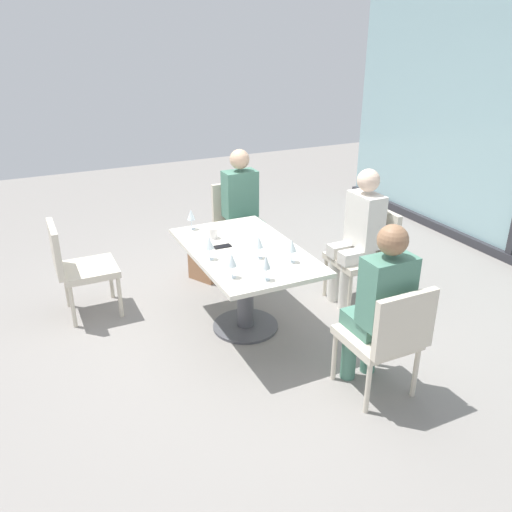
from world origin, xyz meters
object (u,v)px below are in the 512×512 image
Objects in this scene: person_far_left at (242,205)px; wine_glass_4 at (209,243)px; wine_glass_3 at (232,261)px; cell_phone_on_table at (222,246)px; chair_far_left at (238,220)px; dining_table_main at (245,269)px; wine_glass_5 at (266,263)px; chair_near_window at (367,250)px; wine_glass_2 at (292,246)px; person_far_right at (380,301)px; wine_glass_0 at (259,242)px; chair_front_left at (77,264)px; coffee_cup at (213,233)px; wine_glass_1 at (191,215)px; handbag_0 at (204,266)px; person_near_window at (359,231)px; chair_far_right at (387,335)px.

person_far_left is 6.81× the size of wine_glass_4.
cell_phone_on_table is (-0.56, 0.15, -0.13)m from wine_glass_3.
chair_far_left is at bearing 155.04° from wine_glass_3.
wine_glass_5 is (0.57, -0.09, 0.31)m from dining_table_main.
wine_glass_5 is at bearing 55.45° from wine_glass_3.
wine_glass_2 is (0.38, -1.01, 0.37)m from chair_near_window.
wine_glass_4 is (-1.06, -0.81, 0.16)m from person_far_right.
person_far_left is at bearing 161.06° from wine_glass_0.
chair_front_left reaches higher than coffee_cup.
chair_near_window is 1.14m from wine_glass_2.
person_far_right reaches higher than chair_near_window.
wine_glass_3 reaches higher than dining_table_main.
wine_glass_2 reaches higher than chair_front_left.
wine_glass_1 is (0.22, 0.98, 0.37)m from chair_front_left.
wine_glass_1 is at bearing 172.72° from wine_glass_4.
wine_glass_5 is 0.62× the size of handbag_0.
person_far_left and person_near_window have the same top height.
person_far_right is at bearing 180.00° from chair_far_right.
chair_near_window is at bearing 110.81° from wine_glass_2.
wine_glass_4 is (-0.32, -0.54, 0.00)m from wine_glass_2.
wine_glass_0 is at bearing -153.52° from person_far_right.
wine_glass_3 and wine_glass_4 have the same top height.
handbag_0 is at bearing -66.90° from chair_far_left.
chair_near_window is 1.63m from handbag_0.
wine_glass_3 is at bearing -13.71° from cell_phone_on_table.
wine_glass_5 is at bearing -138.98° from chair_far_right.
person_far_left is at bearing 0.00° from chair_far_left.
wine_glass_1 reaches higher than chair_far_left.
chair_front_left is at bearing -141.25° from wine_glass_5.
person_far_right is at bearing 26.48° from wine_glass_0.
person_far_left is 6.81× the size of wine_glass_1.
wine_glass_4 is (0.07, -1.55, 0.37)m from chair_near_window.
dining_table_main is 1.61× the size of chair_far_right.
wine_glass_5 is at bearing 38.75° from chair_front_left.
chair_near_window is 4.70× the size of wine_glass_4.
wine_glass_2 is at bearing -9.98° from person_far_left.
wine_glass_5 is at bearing -17.69° from chair_far_left.
chair_far_left is 1.30m from cell_phone_on_table.
chair_far_left is 1.44m from chair_near_window.
person_far_right reaches higher than chair_far_right.
wine_glass_0 is (1.33, -0.46, 0.16)m from person_far_left.
wine_glass_5 is 2.06× the size of coffee_cup.
wine_glass_2 reaches higher than coffee_cup.
wine_glass_0 is at bearing -80.19° from chair_near_window.
chair_far_left is at bearing 170.68° from wine_glass_2.
wine_glass_1 and wine_glass_5 have the same top height.
chair_front_left is at bearing -130.19° from wine_glass_2.
wine_glass_0 is (-1.03, -0.46, 0.37)m from chair_far_right.
chair_far_left is 4.70× the size of wine_glass_5.
wine_glass_5 is at bearing 3.07° from coffee_cup.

